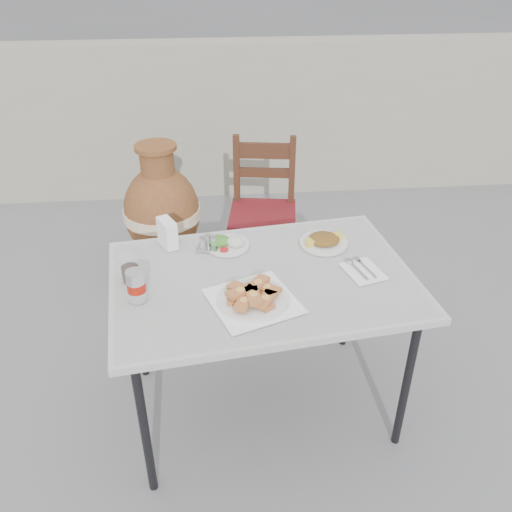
{
  "coord_description": "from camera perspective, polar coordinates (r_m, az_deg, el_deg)",
  "views": [
    {
      "loc": [
        -0.1,
        -1.74,
        1.98
      ],
      "look_at": [
        0.07,
        0.12,
        0.81
      ],
      "focal_mm": 38.0,
      "sensor_mm": 36.0,
      "label": 1
    }
  ],
  "objects": [
    {
      "name": "salad_chopped_plate",
      "position": [
        2.42,
        7.15,
        1.63
      ],
      "size": [
        0.21,
        0.21,
        0.05
      ],
      "color": "silver",
      "rests_on": "cafe_table"
    },
    {
      "name": "cola_glass",
      "position": [
        2.2,
        -13.1,
        -1.48
      ],
      "size": [
        0.08,
        0.08,
        0.11
      ],
      "color": "white",
      "rests_on": "cafe_table"
    },
    {
      "name": "chair",
      "position": [
        3.3,
        0.74,
        4.77
      ],
      "size": [
        0.45,
        0.45,
        0.89
      ],
      "rotation": [
        0.0,
        0.0,
        -0.15
      ],
      "color": "#33190E",
      "rests_on": "ground"
    },
    {
      "name": "back_wall",
      "position": [
        4.45,
        -3.69,
        14.07
      ],
      "size": [
        6.0,
        0.25,
        1.2
      ],
      "primitive_type": "cube",
      "color": "gray",
      "rests_on": "ground"
    },
    {
      "name": "terracotta_urn",
      "position": [
        3.47,
        -9.84,
        4.47
      ],
      "size": [
        0.48,
        0.48,
        0.84
      ],
      "color": "brown",
      "rests_on": "ground"
    },
    {
      "name": "cutlery_napkin",
      "position": [
        2.27,
        10.97,
        -1.36
      ],
      "size": [
        0.18,
        0.21,
        0.01
      ],
      "rotation": [
        0.0,
        0.0,
        0.28
      ],
      "color": "white",
      "rests_on": "cafe_table"
    },
    {
      "name": "napkin_holder",
      "position": [
        2.39,
        -9.3,
        2.39
      ],
      "size": [
        0.1,
        0.12,
        0.13
      ],
      "rotation": [
        0.0,
        0.0,
        0.47
      ],
      "color": "white",
      "rests_on": "cafe_table"
    },
    {
      "name": "salad_rice_plate",
      "position": [
        2.38,
        -3.07,
        1.4
      ],
      "size": [
        0.19,
        0.19,
        0.05
      ],
      "color": "silver",
      "rests_on": "cafe_table"
    },
    {
      "name": "cafe_table",
      "position": [
        2.22,
        0.71,
        -3.24
      ],
      "size": [
        1.31,
        0.98,
        0.74
      ],
      "rotation": [
        0.0,
        0.0,
        0.13
      ],
      "color": "black",
      "rests_on": "ground"
    },
    {
      "name": "pide_plate",
      "position": [
        2.04,
        -0.29,
        -4.13
      ],
      "size": [
        0.4,
        0.4,
        0.06
      ],
      "rotation": [
        0.0,
        0.0,
        0.36
      ],
      "color": "white",
      "rests_on": "cafe_table"
    },
    {
      "name": "ground",
      "position": [
        2.63,
        -1.24,
        -16.54
      ],
      "size": [
        80.0,
        80.0,
        0.0
      ],
      "primitive_type": "plane",
      "color": "slate",
      "rests_on": "ground"
    },
    {
      "name": "soda_can",
      "position": [
        2.08,
        -12.49,
        -3.06
      ],
      "size": [
        0.07,
        0.07,
        0.13
      ],
      "color": "silver",
      "rests_on": "cafe_table"
    },
    {
      "name": "condiment_caddy",
      "position": [
        2.37,
        -5.07,
        1.21
      ],
      "size": [
        0.11,
        0.09,
        0.07
      ],
      "rotation": [
        0.0,
        0.0,
        -0.24
      ],
      "color": "silver",
      "rests_on": "cafe_table"
    }
  ]
}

